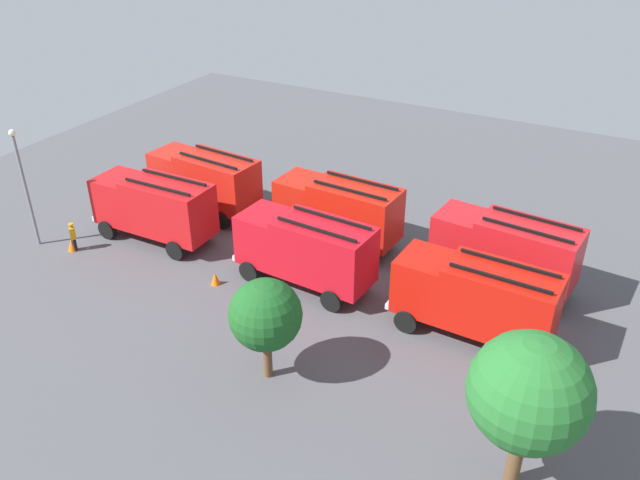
% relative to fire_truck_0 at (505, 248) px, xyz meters
% --- Properties ---
extents(ground_plane, '(55.51, 55.51, 0.00)m').
position_rel_fire_truck_0_xyz_m(ground_plane, '(9.04, 2.43, -2.15)').
color(ground_plane, '#4C4C51').
extents(fire_truck_0, '(7.41, 3.33, 3.88)m').
position_rel_fire_truck_0_xyz_m(fire_truck_0, '(0.00, 0.00, 0.00)').
color(fire_truck_0, red).
rests_on(fire_truck_0, ground).
extents(fire_truck_1, '(7.34, 3.11, 3.88)m').
position_rel_fire_truck_0_xyz_m(fire_truck_1, '(9.19, 0.07, 0.00)').
color(fire_truck_1, red).
rests_on(fire_truck_1, ground).
extents(fire_truck_2, '(7.39, 3.28, 3.88)m').
position_rel_fire_truck_0_xyz_m(fire_truck_2, '(18.06, 0.35, 0.00)').
color(fire_truck_2, red).
rests_on(fire_truck_2, ground).
extents(fire_truck_3, '(7.30, 3.02, 3.88)m').
position_rel_fire_truck_0_xyz_m(fire_truck_3, '(0.09, 4.71, 0.00)').
color(fire_truck_3, red).
rests_on(fire_truck_3, ground).
extents(fire_truck_4, '(7.35, 3.14, 3.88)m').
position_rel_fire_truck_0_xyz_m(fire_truck_4, '(8.68, 4.61, 0.00)').
color(fire_truck_4, red).
rests_on(fire_truck_4, ground).
extents(fire_truck_5, '(7.22, 2.79, 3.88)m').
position_rel_fire_truck_0_xyz_m(fire_truck_5, '(18.33, 4.58, 0.00)').
color(fire_truck_5, red).
rests_on(fire_truck_5, ground).
extents(firefighter_0, '(0.32, 0.46, 1.60)m').
position_rel_fire_truck_0_xyz_m(firefighter_0, '(-1.93, -2.97, -1.27)').
color(firefighter_0, black).
rests_on(firefighter_0, ground).
extents(firefighter_1, '(0.48, 0.42, 1.78)m').
position_rel_fire_truck_0_xyz_m(firefighter_1, '(13.79, -3.34, -1.15)').
color(firefighter_1, black).
rests_on(firefighter_1, ground).
extents(firefighter_2, '(0.47, 0.47, 1.65)m').
position_rel_fire_truck_0_xyz_m(firefighter_2, '(21.59, 7.67, -1.23)').
color(firefighter_2, black).
rests_on(firefighter_2, ground).
extents(firefighter_3, '(0.46, 0.47, 1.67)m').
position_rel_fire_truck_0_xyz_m(firefighter_3, '(8.27, -2.43, -1.22)').
color(firefighter_3, black).
rests_on(firefighter_3, ground).
extents(tree_0, '(3.94, 3.94, 6.11)m').
position_rel_fire_truck_0_xyz_m(tree_0, '(-3.52, 11.97, 1.96)').
color(tree_0, brown).
rests_on(tree_0, ground).
extents(tree_1, '(2.95, 2.95, 4.58)m').
position_rel_fire_truck_0_xyz_m(tree_1, '(6.72, 11.28, 0.92)').
color(tree_1, brown).
rests_on(tree_1, ground).
extents(traffic_cone_0, '(0.47, 0.47, 0.68)m').
position_rel_fire_truck_0_xyz_m(traffic_cone_0, '(12.73, 6.77, -1.82)').
color(traffic_cone_0, '#F2600C').
rests_on(traffic_cone_0, ground).
extents(traffic_cone_1, '(0.50, 0.50, 0.71)m').
position_rel_fire_truck_0_xyz_m(traffic_cone_1, '(13.37, 0.91, -1.80)').
color(traffic_cone_1, '#F2600C').
rests_on(traffic_cone_1, ground).
extents(traffic_cone_2, '(0.51, 0.51, 0.73)m').
position_rel_fire_truck_0_xyz_m(traffic_cone_2, '(21.72, 7.77, -1.79)').
color(traffic_cone_2, '#F2600C').
rests_on(traffic_cone_2, ground).
extents(lamppost, '(0.36, 0.36, 6.77)m').
position_rel_fire_truck_0_xyz_m(lamppost, '(23.95, 8.14, 1.80)').
color(lamppost, slate).
rests_on(lamppost, ground).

